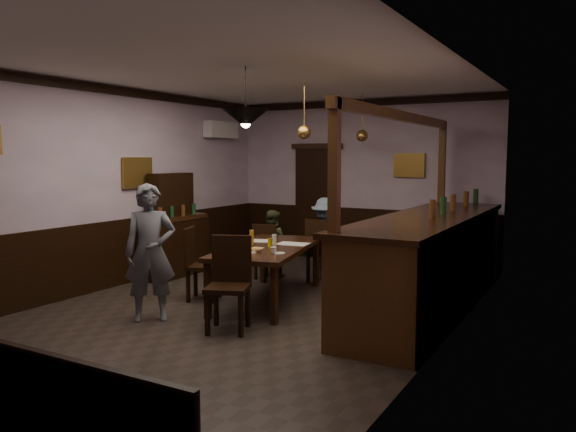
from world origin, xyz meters
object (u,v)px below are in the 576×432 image
Objects in this scene: person_seated_left at (272,243)px; sideboard at (174,235)px; chair_side at (198,260)px; bar_counter at (429,260)px; person_standing at (150,252)px; dining_table at (268,251)px; pendant_brass_far at (362,136)px; chair_far_right at (321,248)px; coffee_cup at (274,250)px; pendant_brass_mid at (304,132)px; chair_far_left at (267,249)px; person_seated_right at (326,239)px; chair_near at (229,279)px; soda_can at (270,243)px; pendant_iron at (246,119)px.

person_seated_left is 1.62m from sideboard.
chair_side is at bearing -38.25° from sideboard.
person_standing is at bearing -142.17° from bar_counter.
pendant_brass_far is (0.31, 2.55, 1.61)m from dining_table.
chair_side is at bearing 55.00° from chair_far_right.
person_seated_left is 13.61× the size of coffee_cup.
pendant_brass_mid is (0.86, 2.28, 1.48)m from person_standing.
coffee_cup is (1.10, -1.63, 0.31)m from chair_far_left.
chair_far_right is at bearing 92.62° from person_seated_right.
sideboard is at bearing 120.24° from chair_near.
chair_far_right is 8.31× the size of soda_can.
pendant_iron is 3.34m from pendant_brass_far.
dining_table is at bearing -96.99° from pendant_brass_far.
pendant_brass_mid is (0.84, -0.31, 1.81)m from chair_far_left.
bar_counter is (1.63, 1.17, -0.16)m from coffee_cup.
coffee_cup is at bearing -78.62° from pendant_brass_mid.
dining_table is 2.29m from sideboard.
dining_table is at bearing 115.35° from coffee_cup.
pendant_brass_far reaches higher than dining_table.
chair_far_right is (0.15, 1.33, -0.14)m from dining_table.
dining_table is 2.12m from bar_counter.
chair_far_right is 0.61× the size of person_standing.
coffee_cup is at bearing 0.01° from person_standing.
pendant_brass_mid reaches higher than soda_can.
chair_far_left is 1.57m from sideboard.
pendant_iron is at bearing 117.86° from person_seated_left.
person_standing is (-0.75, -1.45, 0.13)m from dining_table.
person_seated_left is at bearing 118.96° from dining_table.
dining_table is at bearing 123.20° from person_seated_left.
chair_far_left is 2.02m from pendant_brass_mid.
chair_near is at bearing -78.77° from pendant_iron.
soda_can reaches higher than dining_table.
coffee_cup is 0.10× the size of pendant_brass_mid.
chair_far_left is at bearing 122.26° from dining_table.
pendant_iron is at bearing 84.03° from person_seated_right.
person_seated_left is 1.53× the size of pendant_iron.
person_standing reaches higher than chair_far_left.
bar_counter is (2.01, 0.69, -0.05)m from dining_table.
chair_far_left is 1.49m from soda_can.
person_seated_left is 2.23m from coffee_cup.
chair_far_left is at bearing 106.68° from person_seated_left.
coffee_cup is at bearing -115.27° from chair_side.
person_seated_left is 0.24× the size of bar_counter.
pendant_brass_mid is (-0.06, 1.61, -0.10)m from pendant_iron.
pendant_iron is at bearing -136.52° from coffee_cup.
chair_side is at bearing -154.32° from dining_table.
pendant_iron reaches higher than bar_counter.
pendant_brass_far is at bearing 34.38° from person_standing.
pendant_brass_far is (-1.69, 1.87, 1.66)m from bar_counter.
chair_far_left is at bearing 111.31° from coffee_cup.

